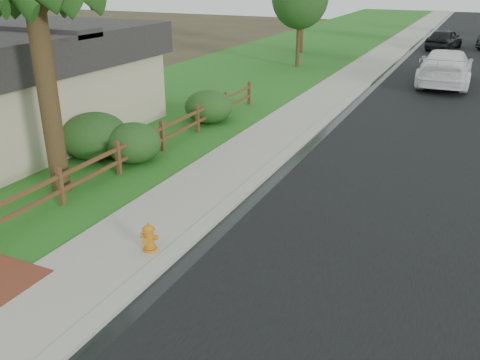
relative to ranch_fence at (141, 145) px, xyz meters
The scene contains 15 objects.
ground 7.37m from the ranch_fence, 60.64° to the right, with size 120.00×120.00×0.00m, color #3E3321.
road 29.76m from the ranch_fence, 74.00° to the left, with size 8.00×90.00×0.02m, color black.
curb 28.88m from the ranch_fence, 82.04° to the left, with size 0.40×90.00×0.12m, color gray.
wet_gutter 28.94m from the ranch_fence, 81.35° to the left, with size 0.50×90.00×0.00m, color black.
sidewalk 28.73m from the ranch_fence, 84.61° to the left, with size 2.20×90.00×0.10m, color #ACA396.
grass_strip 28.62m from the ranch_fence, 88.40° to the left, with size 1.60×90.00×0.06m, color #2C611B.
lawn_near 28.94m from the ranch_fence, 98.75° to the left, with size 9.00×90.00×0.04m, color #2C611B.
ranch_fence is the anchor object (origin of this frame).
fire_hydrant 5.85m from the ranch_fence, 53.19° to the right, with size 0.44×0.36×0.67m.
white_suv 18.65m from the ranch_fence, 65.57° to the left, with size 2.65×6.51×1.89m, color white.
dark_car_mid 31.70m from the ranch_fence, 78.15° to the left, with size 1.89×4.70×1.60m, color black.
boulder 2.57m from the ranch_fence, 160.06° to the left, with size 1.07×0.81×0.72m, color brown.
shrub_b 1.69m from the ranch_fence, behind, with size 2.18×2.18×1.53m, color #1A3F16.
shrub_c 0.30m from the ranch_fence, behind, with size 1.79×1.79×1.29m, color #1A3F16.
shrub_d 5.07m from the ranch_fence, 93.39° to the left, with size 1.95×1.95×1.33m, color #1A3F16.
Camera 1 is at (5.82, -6.22, 5.79)m, focal length 38.00 mm.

